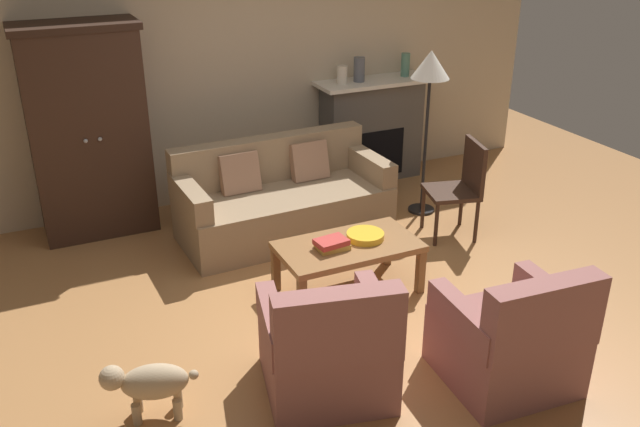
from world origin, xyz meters
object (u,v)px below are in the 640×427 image
object	(u,v)px
dog	(149,383)
mantel_vase_cream	(342,75)
armoire	(88,132)
book_stack	(332,244)
couch	(282,201)
mantel_vase_jade	(405,65)
armchair_near_left	(328,350)
side_chair_wooden	(461,183)
mantel_vase_slate	(359,69)
armchair_near_right	(511,341)
floor_lamp	(430,74)
coffee_table	(348,250)
fireplace	(372,129)
fruit_bowl	(365,236)

from	to	relation	value
dog	mantel_vase_cream	bearing A→B (deg)	46.65
armoire	book_stack	xyz separation A→B (m)	(1.45, -2.02, -0.50)
couch	mantel_vase_jade	size ratio (longest dim) A/B	7.87
armchair_near_left	side_chair_wooden	xyz separation A→B (m)	(2.07, 1.53, 0.20)
dog	armoire	bearing A→B (deg)	87.14
mantel_vase_slate	armchair_near_right	size ratio (longest dim) A/B	0.29
armchair_near_left	floor_lamp	world-z (taller)	floor_lamp
mantel_vase_jade	armchair_near_right	bearing A→B (deg)	-110.55
coffee_table	mantel_vase_slate	size ratio (longest dim) A/B	4.35
book_stack	mantel_vase_jade	size ratio (longest dim) A/B	1.06
armoire	book_stack	distance (m)	2.54
mantel_vase_jade	dog	bearing A→B (deg)	-140.40
coffee_table	floor_lamp	distance (m)	2.03
mantel_vase_slate	armchair_near_right	xyz separation A→B (m)	(-0.76, -3.51, -0.93)
floor_lamp	coffee_table	bearing A→B (deg)	-142.20
mantel_vase_jade	side_chair_wooden	distance (m)	1.77
armchair_near_left	side_chair_wooden	bearing A→B (deg)	36.43
mantel_vase_jade	armchair_near_left	bearing A→B (deg)	-127.72
mantel_vase_cream	armchair_near_left	world-z (taller)	mantel_vase_cream
mantel_vase_slate	armchair_near_left	world-z (taller)	mantel_vase_slate
armchair_near_right	floor_lamp	distance (m)	2.91
mantel_vase_jade	side_chair_wooden	xyz separation A→B (m)	(-0.33, -1.58, -0.73)
fireplace	coffee_table	distance (m)	2.49
fireplace	armchair_near_right	world-z (taller)	fireplace
armoire	dog	world-z (taller)	armoire
side_chair_wooden	floor_lamp	xyz separation A→B (m)	(-0.01, 0.59, 0.87)
fruit_bowl	side_chair_wooden	size ratio (longest dim) A/B	0.33
mantel_vase_slate	armchair_near_right	distance (m)	3.71
armchair_near_left	side_chair_wooden	size ratio (longest dim) A/B	1.02
fireplace	couch	bearing A→B (deg)	-148.21
book_stack	fruit_bowl	bearing A→B (deg)	8.08
couch	floor_lamp	bearing A→B (deg)	-5.10
armoire	book_stack	size ratio (longest dim) A/B	7.35
armoire	coffee_table	distance (m)	2.63
fruit_bowl	mantel_vase_jade	distance (m)	2.69
armoire	couch	distance (m)	1.85
armoire	mantel_vase_cream	xyz separation A→B (m)	(2.57, 0.06, 0.25)
armoire	dog	size ratio (longest dim) A/B	3.44
fireplace	armoire	size ratio (longest dim) A/B	0.66
couch	armchair_near_right	distance (m)	2.70
fireplace	couch	distance (m)	1.69
fireplace	mantel_vase_jade	world-z (taller)	mantel_vase_jade
fireplace	fruit_bowl	bearing A→B (deg)	-119.99
coffee_table	mantel_vase_slate	xyz separation A→B (m)	(1.17, 2.06, 0.88)
armchair_near_right	side_chair_wooden	world-z (taller)	side_chair_wooden
couch	floor_lamp	world-z (taller)	floor_lamp
armchair_near_right	floor_lamp	bearing A→B (deg)	68.96
book_stack	floor_lamp	distance (m)	2.10
armchair_near_right	armchair_near_left	bearing A→B (deg)	159.85
armoire	side_chair_wooden	xyz separation A→B (m)	(3.00, -1.52, -0.45)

